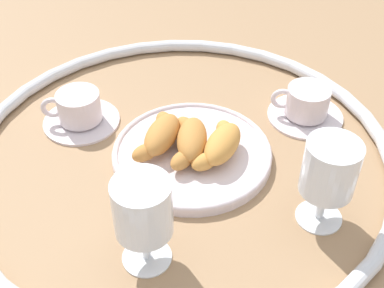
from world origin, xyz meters
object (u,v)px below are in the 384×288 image
Objects in this scene: juice_glass_right at (329,172)px; coffee_cup_near at (79,110)px; croissant_large at (221,144)px; juice_glass_left at (143,210)px; pastry_plate at (192,153)px; croissant_extra at (160,135)px; coffee_cup_far at (306,105)px; croissant_small at (190,140)px.

coffee_cup_near is at bearing 89.21° from juice_glass_right.
croissant_large is 0.23m from juice_glass_left.
pastry_plate is 1.87× the size of juice_glass_right.
juice_glass_left is (-0.19, -0.10, 0.06)m from croissant_extra.
coffee_cup_far reaches higher than pastry_plate.
croissant_large reaches higher than pastry_plate.
croissant_extra is 0.17m from coffee_cup_near.
croissant_large is at bearing 156.93° from coffee_cup_far.
coffee_cup_far is 0.97× the size of juice_glass_right.
croissant_large is (0.01, -0.04, 0.03)m from pastry_plate.
croissant_extra and coffee_cup_near have the same top height.
coffee_cup_far is (0.18, -0.08, -0.01)m from croissant_large.
juice_glass_left reaches higher than coffee_cup_far.
juice_glass_left is (-0.22, -0.00, 0.06)m from croissant_large.
pastry_plate is 1.87× the size of juice_glass_left.
pastry_plate is 0.23m from juice_glass_left.
pastry_plate is 1.93× the size of coffee_cup_far.
croissant_small is at bearing -75.10° from croissant_extra.
coffee_cup_far is at bearing -32.45° from croissant_small.
croissant_extra is at bearing 27.02° from juice_glass_left.
croissant_large is at bearing -73.39° from pastry_plate.
juice_glass_right is (-0.04, -0.18, 0.05)m from croissant_large.
croissant_extra is at bearing 105.53° from pastry_plate.
pastry_plate is 0.06m from croissant_extra.
juice_glass_left is 1.00× the size of juice_glass_right.
juice_glass_left is (-0.19, -0.27, 0.07)m from coffee_cup_near.
croissant_extra reaches higher than pastry_plate.
coffee_cup_far is at bearing -32.03° from pastry_plate.
juice_glass_left reaches higher than croissant_small.
coffee_cup_far is (0.21, -0.17, -0.01)m from croissant_extra.
pastry_plate is 0.22m from coffee_cup_near.
coffee_cup_near is (-0.03, 0.26, -0.01)m from croissant_large.
coffee_cup_near and coffee_cup_far have the same top height.
croissant_extra is 0.22m from juice_glass_left.
croissant_large is 1.01× the size of croissant_extra.
juice_glass_right is at bearing -91.56° from croissant_extra.
coffee_cup_near is at bearing 94.06° from pastry_plate.
juice_glass_right is (-0.01, -0.28, 0.05)m from croissant_extra.
pastry_plate is at bearing 106.61° from croissant_large.
coffee_cup_near is at bearing 121.73° from coffee_cup_far.
croissant_large and croissant_small have the same top height.
pastry_plate is at bearing -74.47° from croissant_extra.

